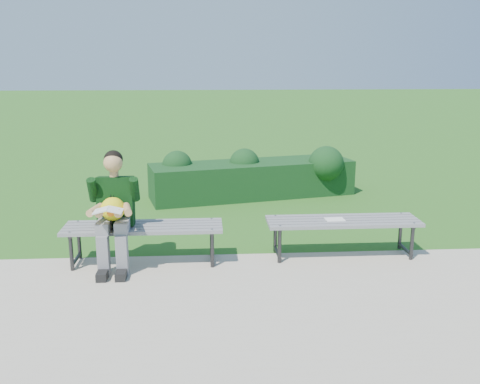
{
  "coord_description": "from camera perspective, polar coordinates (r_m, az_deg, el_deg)",
  "views": [
    {
      "loc": [
        -0.15,
        -6.09,
        2.28
      ],
      "look_at": [
        0.25,
        -0.13,
        0.83
      ],
      "focal_mm": 40.0,
      "sensor_mm": 36.0,
      "label": 1
    }
  ],
  "objects": [
    {
      "name": "hedge",
      "position": [
        9.28,
        1.6,
        1.72
      ],
      "size": [
        3.62,
        1.64,
        0.87
      ],
      "color": "#123C0F",
      "rests_on": "ground"
    },
    {
      "name": "walkway",
      "position": [
        4.9,
        -1.66,
        -13.93
      ],
      "size": [
        30.0,
        3.5,
        0.02
      ],
      "color": "beige",
      "rests_on": "ground"
    },
    {
      "name": "ground",
      "position": [
        6.51,
        -2.25,
        -6.85
      ],
      "size": [
        80.0,
        80.0,
        0.0
      ],
      "color": "#237D1B",
      "rests_on": "ground"
    },
    {
      "name": "bench_right",
      "position": [
        6.46,
        10.92,
        -3.36
      ],
      "size": [
        1.8,
        0.5,
        0.46
      ],
      "color": "slate",
      "rests_on": "walkway"
    },
    {
      "name": "paper_sheet",
      "position": [
        6.42,
        10.07,
        -2.89
      ],
      "size": [
        0.23,
        0.17,
        0.01
      ],
      "color": "white",
      "rests_on": "bench_right"
    },
    {
      "name": "seated_boy",
      "position": [
        6.08,
        -13.29,
        -1.61
      ],
      "size": [
        0.56,
        0.76,
        1.31
      ],
      "color": "gray",
      "rests_on": "walkway"
    },
    {
      "name": "bench_left",
      "position": [
        6.22,
        -10.26,
        -4.0
      ],
      "size": [
        1.8,
        0.5,
        0.46
      ],
      "color": "slate",
      "rests_on": "walkway"
    }
  ]
}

